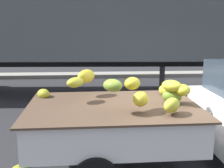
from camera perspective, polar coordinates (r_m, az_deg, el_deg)
The scene contains 3 objects.
ground at distance 5.20m, azimuth 13.11°, elevation -15.02°, with size 220.00×220.00×0.00m, color #28282B.
curb_strip at distance 12.90m, azimuth 2.83°, elevation 1.88°, with size 80.00×0.80×0.16m, color gray.
semi_trailer at distance 9.57m, azimuth -10.30°, elevation 13.02°, with size 12.09×3.06×3.95m.
Camera 1 is at (-1.41, -4.43, 2.33)m, focal length 45.66 mm.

